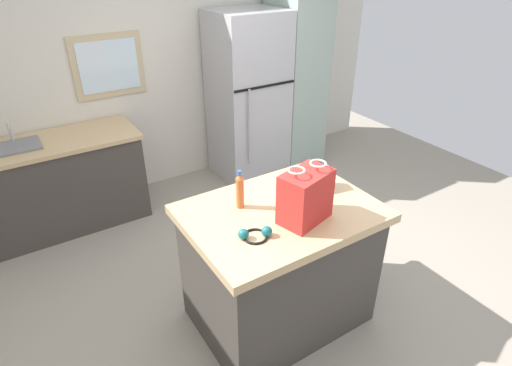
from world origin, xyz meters
The scene contains 10 objects.
ground centered at (0.00, 0.00, 0.00)m, with size 6.81×6.81×0.00m, color #9E9384.
back_wall centered at (-0.01, 2.20, 1.35)m, with size 5.68×0.13×2.70m.
kitchen_island centered at (-0.16, -0.26, 0.47)m, with size 1.21×0.90×0.94m.
refrigerator centered at (0.85, 1.79, 0.92)m, with size 0.75×0.71×1.84m.
tall_cabinet centered at (1.50, 1.79, 1.12)m, with size 0.52×0.64×2.25m.
sink_counter centered at (-1.25, 1.82, 0.45)m, with size 1.58×0.65×1.07m.
shopping_bag centered at (-0.10, -0.42, 1.10)m, with size 0.35×0.27×0.37m.
small_box centered at (0.23, -0.18, 1.01)m, with size 0.15×0.10×0.14m, color #4775B7.
bottle centered at (-0.36, -0.09, 1.05)m, with size 0.05×0.05×0.26m.
ear_defenders centered at (-0.45, -0.42, 0.96)m, with size 0.19×0.19×0.06m.
Camera 1 is at (-1.49, -2.05, 2.40)m, focal length 29.40 mm.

